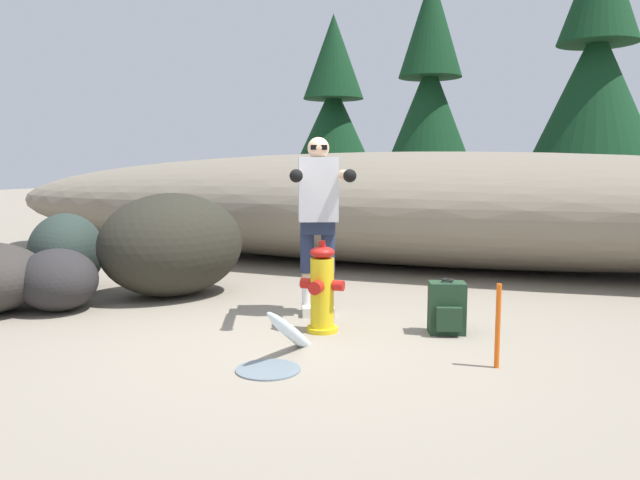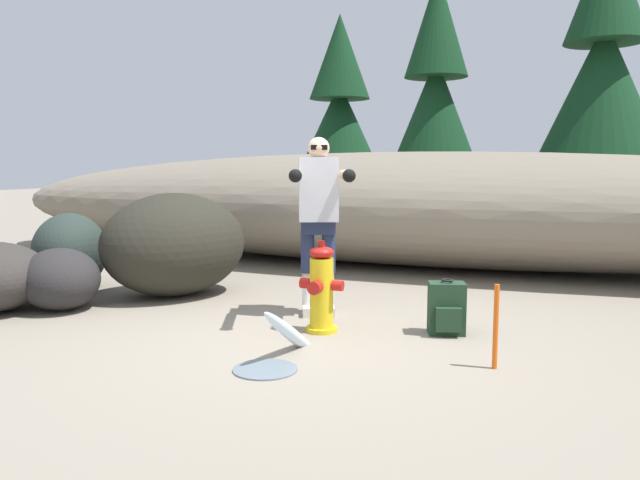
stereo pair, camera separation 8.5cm
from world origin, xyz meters
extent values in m
cube|color=gray|center=(0.00, 0.00, -0.02)|extent=(56.00, 56.00, 0.04)
ellipsoid|color=#756B5B|center=(0.00, 4.20, 0.80)|extent=(14.13, 3.20, 1.61)
cylinder|color=gold|center=(0.06, 0.25, 0.02)|extent=(0.27, 0.27, 0.04)
cylinder|color=gold|center=(0.06, 0.25, 0.34)|extent=(0.20, 0.20, 0.59)
ellipsoid|color=red|center=(0.06, 0.25, 0.68)|extent=(0.21, 0.21, 0.10)
cylinder|color=red|center=(0.06, 0.25, 0.76)|extent=(0.06, 0.06, 0.05)
cylinder|color=red|center=(-0.08, 0.25, 0.41)|extent=(0.09, 0.09, 0.09)
cylinder|color=red|center=(0.21, 0.25, 0.41)|extent=(0.09, 0.09, 0.09)
cylinder|color=red|center=(0.06, 0.11, 0.41)|extent=(0.11, 0.09, 0.11)
ellipsoid|color=silver|center=(0.06, -0.36, 0.13)|extent=(0.10, 0.99, 0.65)
cylinder|color=slate|center=(0.06, -0.83, 0.01)|extent=(0.45, 0.45, 0.01)
cube|color=beige|center=(-0.08, 0.83, 0.04)|extent=(0.20, 0.28, 0.09)
cylinder|color=white|center=(-0.11, 0.88, 0.21)|extent=(0.10, 0.10, 0.24)
cylinder|color=#DBAD89|center=(-0.11, 0.88, 0.37)|extent=(0.10, 0.10, 0.07)
cylinder|color=#232D4C|center=(-0.11, 0.88, 0.60)|extent=(0.13, 0.13, 0.40)
cube|color=beige|center=(-0.27, 0.75, 0.04)|extent=(0.20, 0.28, 0.09)
cylinder|color=white|center=(-0.29, 0.80, 0.21)|extent=(0.10, 0.10, 0.24)
cylinder|color=#DBAD89|center=(-0.29, 0.80, 0.37)|extent=(0.10, 0.10, 0.07)
cylinder|color=#232D4C|center=(-0.29, 0.80, 0.60)|extent=(0.13, 0.13, 0.40)
cube|color=#232D4C|center=(-0.20, 0.84, 0.85)|extent=(0.37, 0.31, 0.16)
cube|color=#B7BCC6|center=(-0.16, 0.75, 1.20)|extent=(0.43, 0.37, 0.59)
cube|color=#23284C|center=(-0.24, 0.93, 1.22)|extent=(0.32, 0.26, 0.40)
sphere|color=#DBAD89|center=(-0.15, 0.73, 1.57)|extent=(0.20, 0.20, 0.20)
cube|color=black|center=(-0.12, 0.65, 1.57)|extent=(0.15, 0.08, 0.04)
cylinder|color=#DBAD89|center=(0.19, 0.50, 1.33)|extent=(0.32, 0.57, 0.09)
sphere|color=black|center=(0.30, 0.26, 1.33)|extent=(0.11, 0.11, 0.11)
cylinder|color=#DBAD89|center=(-0.21, 0.32, 1.33)|extent=(0.32, 0.57, 0.09)
sphere|color=black|center=(-0.10, 0.08, 1.33)|extent=(0.11, 0.11, 0.11)
cube|color=#1E3823|center=(1.07, 0.57, 0.22)|extent=(0.35, 0.28, 0.44)
cube|color=#1E3823|center=(1.11, 0.44, 0.15)|extent=(0.22, 0.12, 0.20)
torus|color=black|center=(1.07, 0.57, 0.46)|extent=(0.10, 0.10, 0.02)
cube|color=black|center=(1.11, 0.70, 0.22)|extent=(0.06, 0.04, 0.37)
cube|color=black|center=(0.96, 0.65, 0.22)|extent=(0.06, 0.04, 0.37)
ellipsoid|color=#27332E|center=(-3.27, 0.91, 0.44)|extent=(1.31, 1.36, 0.88)
ellipsoid|color=#28261E|center=(-1.96, 1.06, 0.56)|extent=(1.86, 2.00, 1.12)
ellipsoid|color=#282627|center=(-2.62, 0.07, 0.31)|extent=(1.11, 1.09, 0.61)
cylinder|color=#47331E|center=(-3.21, 9.91, 0.50)|extent=(0.27, 0.27, 1.00)
cone|color=#0F3319|center=(-3.21, 9.91, 2.21)|extent=(2.26, 2.26, 2.42)
cone|color=#0F3319|center=(-3.21, 9.91, 4.02)|extent=(1.47, 1.47, 2.01)
cylinder|color=#47331E|center=(-0.56, 8.28, 0.55)|extent=(0.24, 0.24, 1.11)
cone|color=#0F3319|center=(-0.56, 8.28, 2.36)|extent=(1.98, 1.98, 2.50)
cone|color=#0F3319|center=(-0.56, 8.28, 4.23)|extent=(1.29, 1.29, 2.08)
cylinder|color=#47331E|center=(2.54, 8.10, 0.76)|extent=(0.27, 0.27, 1.51)
cone|color=#0F3319|center=(2.54, 8.10, 2.78)|extent=(2.23, 2.23, 2.53)
cylinder|color=#E55914|center=(1.55, -0.22, 0.30)|extent=(0.04, 0.04, 0.60)
camera|label=1|loc=(1.86, -4.60, 1.42)|focal=34.76mm
camera|label=2|loc=(1.93, -4.57, 1.42)|focal=34.76mm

